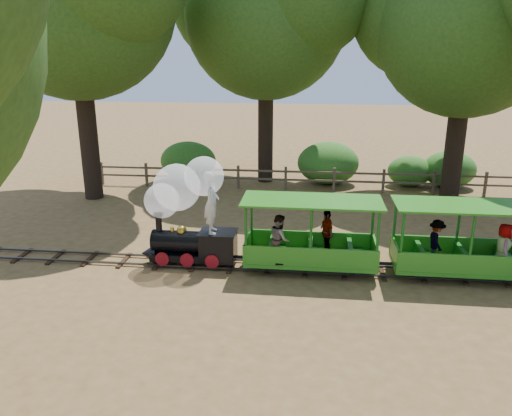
# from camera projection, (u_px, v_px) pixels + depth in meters

# --- Properties ---
(ground) EXTENTS (90.00, 90.00, 0.00)m
(ground) POSITION_uv_depth(u_px,v_px,m) (305.00, 270.00, 13.26)
(ground) COLOR olive
(ground) RESTS_ON ground
(track) EXTENTS (22.00, 1.00, 0.10)m
(track) POSITION_uv_depth(u_px,v_px,m) (305.00, 268.00, 13.24)
(track) COLOR #3F3D3A
(track) RESTS_ON ground
(locomotive) EXTENTS (2.64, 1.24, 3.04)m
(locomotive) POSITION_uv_depth(u_px,v_px,m) (186.00, 204.00, 13.16)
(locomotive) COLOR black
(locomotive) RESTS_ON ground
(carriage_front) EXTENTS (3.56, 1.46, 1.85)m
(carriage_front) POSITION_uv_depth(u_px,v_px,m) (307.00, 242.00, 12.99)
(carriage_front) COLOR #2E861D
(carriage_front) RESTS_ON track
(carriage_rear) EXTENTS (3.56, 1.46, 1.85)m
(carriage_rear) POSITION_uv_depth(u_px,v_px,m) (463.00, 249.00, 12.57)
(carriage_rear) COLOR #2E861D
(carriage_rear) RESTS_ON track
(oak_nc) EXTENTS (8.39, 7.38, 10.28)m
(oak_nc) POSITION_uv_depth(u_px,v_px,m) (266.00, 8.00, 20.41)
(oak_nc) COLOR #2D2116
(oak_nc) RESTS_ON ground
(oak_ne) EXTENTS (8.27, 7.28, 9.78)m
(oak_ne) POSITION_uv_depth(u_px,v_px,m) (469.00, 15.00, 17.82)
(oak_ne) COLOR #2D2116
(oak_ne) RESTS_ON ground
(fence) EXTENTS (18.10, 0.10, 1.00)m
(fence) POSITION_uv_depth(u_px,v_px,m) (310.00, 177.00, 20.67)
(fence) COLOR brown
(fence) RESTS_ON ground
(shrub_west) EXTENTS (2.51, 1.93, 1.74)m
(shrub_west) POSITION_uv_depth(u_px,v_px,m) (188.00, 161.00, 22.41)
(shrub_west) COLOR #2D6B1E
(shrub_west) RESTS_ON ground
(shrub_mid_w) EXTENTS (2.66, 2.05, 1.84)m
(shrub_mid_w) POSITION_uv_depth(u_px,v_px,m) (328.00, 163.00, 21.71)
(shrub_mid_w) COLOR #2D6B1E
(shrub_mid_w) RESTS_ON ground
(shrub_mid_e) EXTENTS (1.90, 1.46, 1.32)m
(shrub_mid_e) POSITION_uv_depth(u_px,v_px,m) (410.00, 171.00, 21.41)
(shrub_mid_e) COLOR #2D6B1E
(shrub_mid_e) RESTS_ON ground
(shrub_east) EXTENTS (2.24, 1.73, 1.55)m
(shrub_east) POSITION_uv_depth(u_px,v_px,m) (449.00, 169.00, 21.20)
(shrub_east) COLOR #2D6B1E
(shrub_east) RESTS_ON ground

